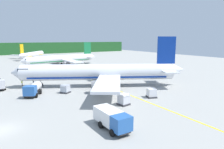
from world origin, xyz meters
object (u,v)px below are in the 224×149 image
(crew_loader_left, at_px, (33,80))
(cargo_container_far, at_px, (152,93))
(service_truck_baggage, at_px, (33,89))
(crew_marshaller, at_px, (22,82))
(airliner_mid_apron, at_px, (62,59))
(airliner_far_taxiway, at_px, (32,54))
(service_truck_catering, at_px, (112,118))
(cargo_container_near, at_px, (124,99))
(airliner_foreground, at_px, (100,72))
(cargo_container_mid, at_px, (65,89))

(crew_loader_left, bearing_deg, cargo_container_far, -54.74)
(service_truck_baggage, relative_size, crew_marshaller, 3.75)
(airliner_mid_apron, xyz_separation_m, service_truck_baggage, (-19.85, -43.76, -1.39))
(airliner_mid_apron, relative_size, airliner_far_taxiway, 1.31)
(service_truck_baggage, height_order, service_truck_catering, service_truck_catering)
(airliner_mid_apron, bearing_deg, crew_loader_left, -118.68)
(service_truck_baggage, height_order, crew_marshaller, service_truck_baggage)
(cargo_container_far, relative_size, crew_loader_left, 1.27)
(airliner_far_taxiway, xyz_separation_m, cargo_container_near, (-2.21, -96.22, -1.47))
(crew_loader_left, bearing_deg, service_truck_baggage, -100.29)
(service_truck_baggage, bearing_deg, airliner_mid_apron, 65.60)
(crew_loader_left, bearing_deg, airliner_far_taxiway, 80.02)
(airliner_foreground, height_order, service_truck_catering, airliner_foreground)
(cargo_container_near, xyz_separation_m, crew_marshaller, (-12.99, 24.64, -0.04))
(cargo_container_near, distance_m, crew_marshaller, 27.85)
(service_truck_catering, xyz_separation_m, cargo_container_near, (6.70, 7.05, -0.43))
(airliner_mid_apron, bearing_deg, airliner_foreground, -95.71)
(service_truck_catering, distance_m, cargo_container_mid, 20.03)
(airliner_foreground, distance_m, service_truck_baggage, 15.62)
(airliner_foreground, height_order, cargo_container_mid, airliner_foreground)
(service_truck_catering, distance_m, crew_marshaller, 32.31)
(service_truck_baggage, relative_size, cargo_container_mid, 2.53)
(cargo_container_near, relative_size, cargo_container_mid, 0.87)
(service_truck_baggage, height_order, cargo_container_mid, service_truck_baggage)
(airliner_foreground, xyz_separation_m, cargo_container_near, (-3.25, -14.61, -2.40))
(airliner_far_taxiway, bearing_deg, cargo_container_mid, -95.69)
(service_truck_baggage, bearing_deg, airliner_foreground, 0.71)
(crew_marshaller, bearing_deg, cargo_container_mid, -59.40)
(airliner_foreground, bearing_deg, cargo_container_far, -73.67)
(cargo_container_mid, height_order, cargo_container_far, cargo_container_far)
(cargo_container_near, relative_size, crew_marshaller, 1.29)
(airliner_foreground, relative_size, crew_loader_left, 22.00)
(airliner_foreground, relative_size, crew_marshaller, 23.77)
(crew_loader_left, bearing_deg, cargo_container_near, -68.27)
(airliner_mid_apron, bearing_deg, cargo_container_near, -97.44)
(service_truck_baggage, bearing_deg, cargo_container_far, -34.71)
(airliner_mid_apron, distance_m, crew_loader_left, 37.16)
(airliner_mid_apron, xyz_separation_m, airliner_far_taxiway, (-5.40, 38.03, -0.32))
(airliner_mid_apron, height_order, crew_loader_left, airliner_mid_apron)
(service_truck_catering, distance_m, crew_loader_left, 32.86)
(airliner_foreground, height_order, crew_loader_left, airliner_foreground)
(cargo_container_far, height_order, crew_loader_left, cargo_container_far)
(airliner_far_taxiway, relative_size, crew_loader_left, 14.99)
(service_truck_baggage, bearing_deg, crew_marshaller, 94.15)
(airliner_far_taxiway, bearing_deg, crew_marshaller, -101.98)
(cargo_container_mid, bearing_deg, crew_marshaller, 120.60)
(airliner_foreground, distance_m, airliner_far_taxiway, 81.62)
(cargo_container_mid, bearing_deg, service_truck_baggage, 166.75)
(airliner_mid_apron, distance_m, cargo_container_far, 57.31)
(service_truck_catering, height_order, cargo_container_near, service_truck_catering)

